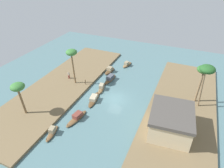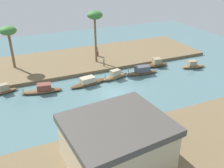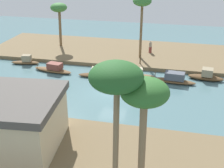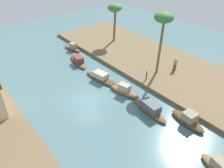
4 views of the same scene
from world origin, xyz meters
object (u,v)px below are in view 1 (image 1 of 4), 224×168
at_px(sampan_open_hull, 52,132).
at_px(mooring_post, 85,82).
at_px(sampan_midstream, 94,99).
at_px(palm_tree_left_far, 18,88).
at_px(riverside_building, 171,121).
at_px(sampan_with_tall_canopy, 127,64).
at_px(sampan_near_left_bank, 102,88).
at_px(sampan_foreground, 110,78).
at_px(palm_tree_left_near, 72,54).
at_px(sampan_upstream_small, 77,117).
at_px(sampan_downstream_large, 110,70).
at_px(person_on_near_bank, 69,76).
at_px(palm_tree_right_short, 204,72).
at_px(palm_tree_right_tall, 207,71).

relative_size(sampan_open_hull, mooring_post, 3.25).
bearing_deg(sampan_midstream, sampan_open_hull, -19.20).
bearing_deg(palm_tree_left_far, riverside_building, 103.25).
distance_m(sampan_with_tall_canopy, sampan_near_left_bank, 11.82).
distance_m(sampan_foreground, palm_tree_left_near, 9.87).
distance_m(sampan_open_hull, sampan_upstream_small, 4.56).
xyz_separation_m(sampan_downstream_large, person_on_near_bank, (6.67, -6.60, 0.64)).
height_order(sampan_downstream_large, palm_tree_right_short, palm_tree_right_short).
bearing_deg(sampan_upstream_small, sampan_foreground, -170.76).
xyz_separation_m(sampan_midstream, palm_tree_right_tall, (-5.44, 17.57, 7.04)).
bearing_deg(sampan_midstream, palm_tree_left_far, -56.05).
bearing_deg(sampan_downstream_large, mooring_post, -9.87).
bearing_deg(sampan_foreground, sampan_downstream_large, -149.01).
bearing_deg(sampan_foreground, palm_tree_right_short, 91.71).
bearing_deg(palm_tree_right_tall, sampan_near_left_bank, -84.91).
distance_m(sampan_open_hull, palm_tree_right_tall, 25.67).
relative_size(sampan_midstream, sampan_near_left_bank, 1.33).
bearing_deg(sampan_foreground, riverside_building, 59.16).
bearing_deg(sampan_downstream_large, sampan_midstream, 15.44).
distance_m(sampan_midstream, mooring_post, 5.39).
bearing_deg(sampan_with_tall_canopy, sampan_foreground, 3.43).
bearing_deg(mooring_post, riverside_building, 70.65).
xyz_separation_m(mooring_post, palm_tree_right_short, (-2.99, 21.11, 5.56)).
height_order(sampan_open_hull, palm_tree_right_tall, palm_tree_right_tall).
relative_size(mooring_post, palm_tree_right_short, 0.15).
relative_size(sampan_downstream_large, sampan_with_tall_canopy, 1.03).
bearing_deg(riverside_building, palm_tree_right_tall, 151.11).
bearing_deg(sampan_upstream_small, person_on_near_bank, -131.24).
bearing_deg(palm_tree_left_far, sampan_foreground, 151.44).
relative_size(sampan_foreground, palm_tree_right_short, 0.64).
relative_size(sampan_downstream_large, person_on_near_bank, 2.43).
relative_size(sampan_midstream, sampan_with_tall_canopy, 1.39).
xyz_separation_m(sampan_foreground, sampan_near_left_bank, (3.91, -0.16, -0.04)).
distance_m(palm_tree_left_far, palm_tree_right_short, 29.83).
relative_size(sampan_with_tall_canopy, palm_tree_right_short, 0.52).
distance_m(palm_tree_left_near, palm_tree_left_far, 11.73).
bearing_deg(palm_tree_left_near, sampan_upstream_small, 33.87).
xyz_separation_m(sampan_near_left_bank, palm_tree_left_near, (0.49, -5.89, 6.48)).
xyz_separation_m(sampan_with_tall_canopy, palm_tree_left_far, (23.61, -9.62, 4.99)).
distance_m(sampan_downstream_large, palm_tree_right_short, 20.37).
relative_size(sampan_near_left_bank, palm_tree_left_far, 0.67).
bearing_deg(mooring_post, sampan_foreground, 137.42).
bearing_deg(sampan_open_hull, palm_tree_right_short, 121.09).
bearing_deg(sampan_foreground, person_on_near_bank, -62.13).
bearing_deg(person_on_near_bank, sampan_downstream_large, 62.44).
distance_m(palm_tree_right_tall, riverside_building, 10.15).
bearing_deg(sampan_upstream_small, sampan_with_tall_canopy, -173.52).
xyz_separation_m(sampan_open_hull, sampan_upstream_small, (-4.25, 1.65, -0.01)).
relative_size(sampan_with_tall_canopy, palm_tree_right_tall, 0.47).
bearing_deg(sampan_with_tall_canopy, palm_tree_left_near, -19.02).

